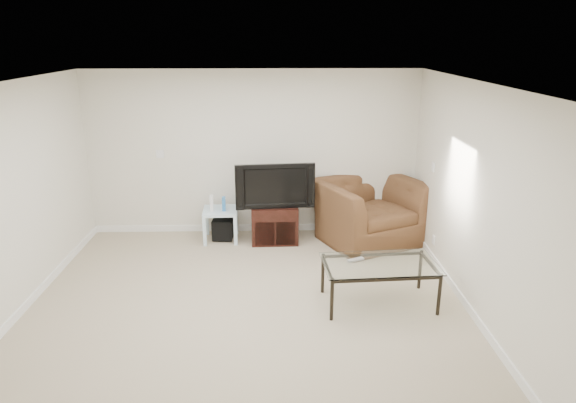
{
  "coord_description": "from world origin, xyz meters",
  "views": [
    {
      "loc": [
        0.34,
        -5.13,
        2.95
      ],
      "look_at": [
        0.5,
        1.2,
        0.9
      ],
      "focal_mm": 32.0,
      "sensor_mm": 36.0,
      "label": 1
    }
  ],
  "objects_px": {
    "tv_stand": "(275,223)",
    "recliner": "(370,201)",
    "side_table": "(221,225)",
    "subwoofer": "(223,228)",
    "television": "(274,184)",
    "coffee_table": "(379,283)"
  },
  "relations": [
    {
      "from": "recliner",
      "to": "subwoofer",
      "type": "bearing_deg",
      "value": 152.44
    },
    {
      "from": "television",
      "to": "subwoofer",
      "type": "relative_size",
      "value": 3.55
    },
    {
      "from": "subwoofer",
      "to": "coffee_table",
      "type": "xyz_separation_m",
      "value": [
        1.97,
        -2.02,
        0.08
      ]
    },
    {
      "from": "television",
      "to": "tv_stand",
      "type": "bearing_deg",
      "value": 86.04
    },
    {
      "from": "recliner",
      "to": "side_table",
      "type": "bearing_deg",
      "value": 153.02
    },
    {
      "from": "tv_stand",
      "to": "coffee_table",
      "type": "relative_size",
      "value": 0.53
    },
    {
      "from": "side_table",
      "to": "recliner",
      "type": "xyz_separation_m",
      "value": [
        2.22,
        -0.08,
        0.38
      ]
    },
    {
      "from": "tv_stand",
      "to": "coffee_table",
      "type": "xyz_separation_m",
      "value": [
        1.19,
        -1.92,
        -0.03
      ]
    },
    {
      "from": "tv_stand",
      "to": "subwoofer",
      "type": "xyz_separation_m",
      "value": [
        -0.78,
        0.1,
        -0.11
      ]
    },
    {
      "from": "tv_stand",
      "to": "subwoofer",
      "type": "height_order",
      "value": "tv_stand"
    },
    {
      "from": "tv_stand",
      "to": "television",
      "type": "xyz_separation_m",
      "value": [
        0.0,
        -0.03,
        0.61
      ]
    },
    {
      "from": "tv_stand",
      "to": "side_table",
      "type": "distance_m",
      "value": 0.82
    },
    {
      "from": "tv_stand",
      "to": "subwoofer",
      "type": "bearing_deg",
      "value": 171.14
    },
    {
      "from": "coffee_table",
      "to": "television",
      "type": "bearing_deg",
      "value": 122.19
    },
    {
      "from": "tv_stand",
      "to": "subwoofer",
      "type": "relative_size",
      "value": 2.27
    },
    {
      "from": "side_table",
      "to": "recliner",
      "type": "height_order",
      "value": "recliner"
    },
    {
      "from": "tv_stand",
      "to": "subwoofer",
      "type": "distance_m",
      "value": 0.8
    },
    {
      "from": "television",
      "to": "coffee_table",
      "type": "xyz_separation_m",
      "value": [
        1.19,
        -1.89,
        -0.65
      ]
    },
    {
      "from": "side_table",
      "to": "subwoofer",
      "type": "distance_m",
      "value": 0.08
    },
    {
      "from": "side_table",
      "to": "coffee_table",
      "type": "distance_m",
      "value": 2.83
    },
    {
      "from": "tv_stand",
      "to": "recliner",
      "type": "xyz_separation_m",
      "value": [
        1.41,
        0.0,
        0.34
      ]
    },
    {
      "from": "television",
      "to": "side_table",
      "type": "distance_m",
      "value": 1.05
    }
  ]
}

